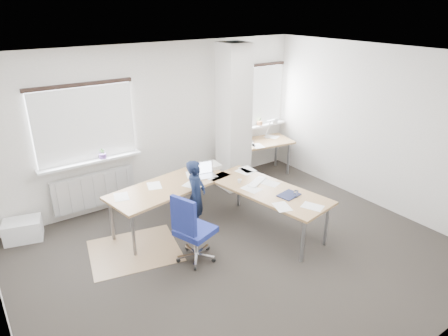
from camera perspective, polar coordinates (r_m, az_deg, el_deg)
ground at (r=6.00m, az=2.24°, el=-12.22°), size 6.00×6.00×0.00m
room_shell at (r=5.65m, az=1.22°, el=5.35°), size 6.04×5.04×2.82m
floor_mat at (r=6.21m, az=-12.66°, el=-11.43°), size 1.47×1.32×0.01m
white_crate at (r=6.98m, az=-26.79°, el=-7.90°), size 0.62×0.51×0.33m
desk_main at (r=6.34m, az=-0.61°, el=-2.90°), size 2.82×2.63×0.96m
desk_side at (r=8.37m, az=4.97°, el=3.49°), size 1.50×0.93×1.22m
task_chair at (r=5.72m, az=-4.30°, el=-10.58°), size 0.62×0.60×1.07m
person at (r=6.30m, az=-3.99°, el=-4.03°), size 0.52×0.51×1.20m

